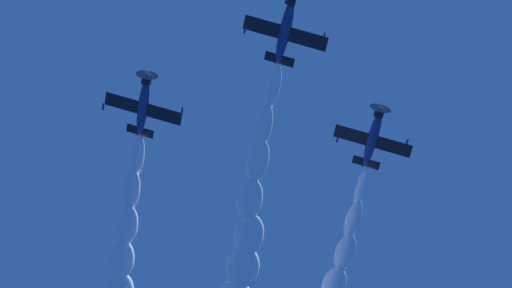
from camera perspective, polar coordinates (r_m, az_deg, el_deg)
airplane_lead at (r=77.37m, az=2.12°, el=8.25°), size 7.18×7.62×3.51m
airplane_left_wingman at (r=85.59m, az=8.34°, el=0.53°), size 7.25×7.66×3.21m
airplane_right_wingman at (r=83.26m, az=-8.02°, el=2.83°), size 7.29×7.68×3.05m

